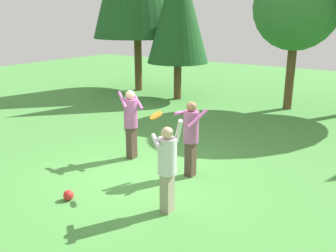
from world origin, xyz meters
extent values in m
plane|color=#4C9342|center=(0.00, 0.00, 0.00)|extent=(40.00, 40.00, 0.00)
cube|color=gray|center=(1.40, -1.23, 0.38)|extent=(0.19, 0.22, 0.76)
cylinder|color=silver|center=(1.40, -1.23, 1.09)|extent=(0.34, 0.34, 0.66)
sphere|color=beige|center=(1.40, -1.23, 1.52)|extent=(0.21, 0.21, 0.21)
cylinder|color=silver|center=(1.26, -1.38, 1.38)|extent=(0.46, 0.45, 0.12)
cylinder|color=silver|center=(1.54, -1.09, 1.54)|extent=(0.32, 0.32, 0.51)
cube|color=#4C382D|center=(-0.85, 0.49, 0.41)|extent=(0.19, 0.22, 0.81)
cylinder|color=#A85693|center=(-0.85, 0.49, 1.17)|extent=(0.34, 0.34, 0.71)
sphere|color=beige|center=(-0.85, 0.49, 1.63)|extent=(0.23, 0.23, 0.23)
cylinder|color=#A85693|center=(-0.74, 0.66, 1.42)|extent=(0.54, 0.39, 0.29)
cylinder|color=#A85693|center=(-0.96, 0.33, 1.52)|extent=(0.52, 0.38, 0.34)
cube|color=#4C382D|center=(0.93, 0.38, 0.40)|extent=(0.19, 0.22, 0.80)
cylinder|color=#A85693|center=(0.93, 0.38, 1.15)|extent=(0.34, 0.34, 0.70)
sphere|color=#8C6647|center=(0.93, 0.38, 1.60)|extent=(0.23, 0.23, 0.23)
cylinder|color=#A85693|center=(1.12, 0.31, 1.38)|extent=(0.26, 0.55, 0.36)
cylinder|color=#A85693|center=(0.74, 0.45, 1.44)|extent=(0.27, 0.59, 0.09)
cylinder|color=orange|center=(0.62, -0.49, 1.55)|extent=(0.36, 0.36, 0.15)
sphere|color=red|center=(-0.45, -1.95, 0.10)|extent=(0.20, 0.20, 0.20)
cylinder|color=brown|center=(-6.30, 7.67, 2.26)|extent=(0.35, 0.35, 4.52)
cylinder|color=brown|center=(-3.66, 7.04, 1.43)|extent=(0.33, 0.33, 2.86)
cone|color=#1E5123|center=(-3.66, 7.04, 3.86)|extent=(2.57, 2.57, 4.57)
cylinder|color=brown|center=(0.85, 7.91, 1.42)|extent=(0.33, 0.33, 2.84)
sphere|color=#337033|center=(0.85, 7.91, 3.78)|extent=(3.13, 3.13, 3.13)
camera|label=1|loc=(4.80, -6.27, 3.46)|focal=39.47mm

